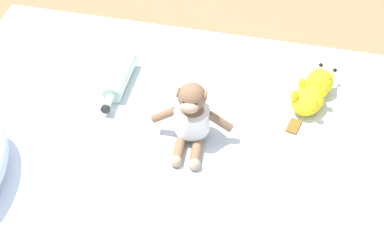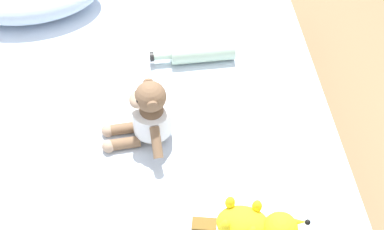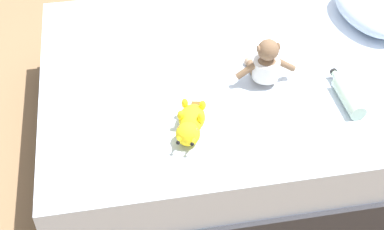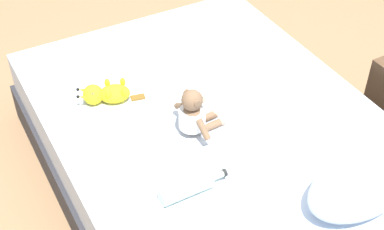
{
  "view_description": "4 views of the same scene",
  "coord_description": "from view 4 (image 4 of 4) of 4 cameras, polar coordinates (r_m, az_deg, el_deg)",
  "views": [
    {
      "loc": [
        -1.25,
        -0.27,
        2.01
      ],
      "look_at": [
        0.14,
        0.04,
        0.55
      ],
      "focal_mm": 56.56,
      "sensor_mm": 36.0,
      "label": 1
    },
    {
      "loc": [
        0.12,
        -1.17,
        1.99
      ],
      "look_at": [
        0.27,
        0.05,
        0.52
      ],
      "focal_mm": 56.99,
      "sensor_mm": 36.0,
      "label": 2
    },
    {
      "loc": [
        1.95,
        -0.62,
        2.03
      ],
      "look_at": [
        0.36,
        -0.34,
        0.51
      ],
      "focal_mm": 49.88,
      "sensor_mm": 36.0,
      "label": 3
    },
    {
      "loc": [
        1.04,
        1.69,
        2.17
      ],
      "look_at": [
        0.14,
        0.04,
        0.55
      ],
      "focal_mm": 52.07,
      "sensor_mm": 36.0,
      "label": 4
    }
  ],
  "objects": [
    {
      "name": "ground_plane",
      "position": [
        2.95,
        2.08,
        -6.88
      ],
      "size": [
        16.0,
        16.0,
        0.0
      ],
      "primitive_type": "plane",
      "color": "#93704C"
    },
    {
      "name": "bed",
      "position": [
        2.78,
        2.19,
        -3.77
      ],
      "size": [
        1.51,
        2.03,
        0.45
      ],
      "color": "#2D2D33",
      "rests_on": "ground_plane"
    },
    {
      "name": "pillow",
      "position": [
        2.32,
        16.91,
        -6.88
      ],
      "size": [
        0.54,
        0.34,
        0.15
      ],
      "color": "silver",
      "rests_on": "bed"
    },
    {
      "name": "plush_monkey",
      "position": [
        2.49,
        0.21,
        0.02
      ],
      "size": [
        0.23,
        0.29,
        0.24
      ],
      "color": "brown",
      "rests_on": "bed"
    },
    {
      "name": "plush_yellow_creature",
      "position": [
        2.72,
        -8.85,
        2.18
      ],
      "size": [
        0.32,
        0.17,
        0.1
      ],
      "color": "yellow",
      "rests_on": "bed"
    },
    {
      "name": "glass_bottle",
      "position": [
        2.26,
        -0.43,
        -7.47
      ],
      "size": [
        0.3,
        0.07,
        0.07
      ],
      "color": "#B2D1B7",
      "rests_on": "bed"
    }
  ]
}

